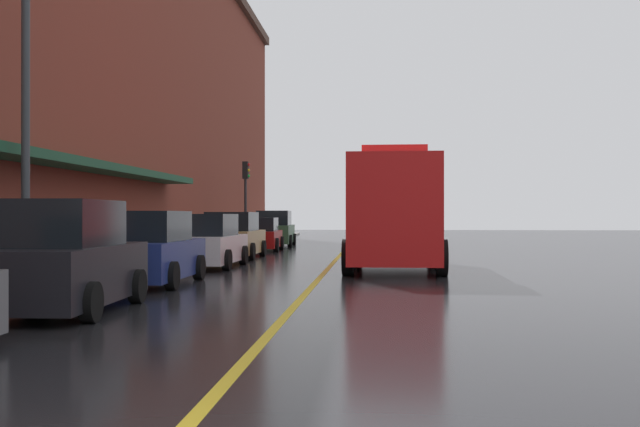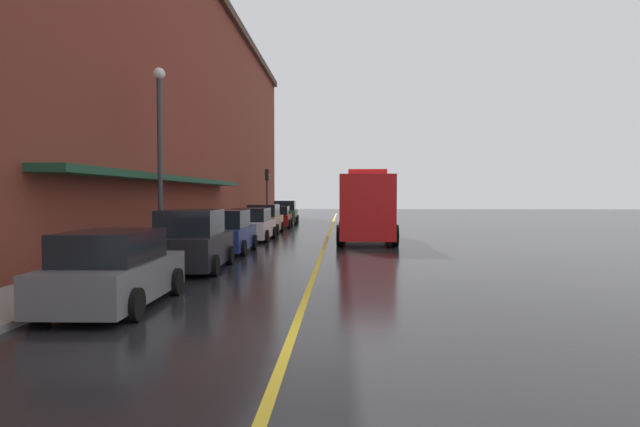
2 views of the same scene
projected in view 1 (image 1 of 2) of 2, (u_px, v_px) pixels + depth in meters
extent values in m
plane|color=black|center=(338.00, 258.00, 29.70)|extent=(112.00, 112.00, 0.00)
cube|color=gray|center=(181.00, 255.00, 30.15)|extent=(2.40, 70.00, 0.15)
cube|color=gold|center=(338.00, 258.00, 29.70)|extent=(0.16, 70.00, 0.01)
cube|color=#19472D|center=(76.00, 163.00, 21.23)|extent=(1.20, 22.40, 0.24)
cube|color=black|center=(62.00, 274.00, 13.12)|extent=(2.04, 4.32, 0.96)
cube|color=black|center=(57.00, 223.00, 12.91)|extent=(1.78, 2.40, 0.78)
cylinder|color=black|center=(38.00, 286.00, 14.47)|extent=(0.24, 0.65, 0.64)
cylinder|color=black|center=(137.00, 286.00, 14.41)|extent=(0.24, 0.65, 0.64)
cylinder|color=black|center=(91.00, 302.00, 11.77)|extent=(0.24, 0.65, 0.64)
cube|color=navy|center=(151.00, 259.00, 18.28)|extent=(1.73, 4.30, 0.87)
cube|color=black|center=(148.00, 226.00, 18.07)|extent=(1.55, 2.37, 0.71)
cylinder|color=black|center=(133.00, 267.00, 19.66)|extent=(0.22, 0.64, 0.64)
cylinder|color=black|center=(199.00, 267.00, 19.55)|extent=(0.22, 0.64, 0.64)
cylinder|color=black|center=(96.00, 275.00, 17.01)|extent=(0.22, 0.64, 0.64)
cylinder|color=black|center=(172.00, 276.00, 16.89)|extent=(0.22, 0.64, 0.64)
cube|color=silver|center=(206.00, 249.00, 24.25)|extent=(1.91, 4.41, 0.84)
cube|color=black|center=(205.00, 225.00, 24.04)|extent=(1.71, 2.43, 0.69)
cylinder|color=black|center=(188.00, 255.00, 25.69)|extent=(0.23, 0.64, 0.64)
cylinder|color=black|center=(244.00, 255.00, 25.53)|extent=(0.23, 0.64, 0.64)
cylinder|color=black|center=(165.00, 260.00, 22.98)|extent=(0.23, 0.64, 0.64)
cylinder|color=black|center=(227.00, 260.00, 22.82)|extent=(0.23, 0.64, 0.64)
cube|color=#A5844C|center=(233.00, 242.00, 29.64)|extent=(1.89, 4.37, 0.88)
cube|color=black|center=(232.00, 221.00, 29.43)|extent=(1.69, 2.41, 0.72)
cylinder|color=black|center=(217.00, 248.00, 31.06)|extent=(0.22, 0.64, 0.64)
cylinder|color=black|center=(263.00, 248.00, 30.92)|extent=(0.22, 0.64, 0.64)
cylinder|color=black|center=(201.00, 251.00, 28.37)|extent=(0.22, 0.64, 0.64)
cylinder|color=black|center=(252.00, 251.00, 28.22)|extent=(0.22, 0.64, 0.64)
cube|color=maroon|center=(258.00, 239.00, 35.42)|extent=(2.02, 4.16, 0.75)
cube|color=black|center=(258.00, 224.00, 35.22)|extent=(1.77, 2.31, 0.62)
cylinder|color=black|center=(242.00, 243.00, 36.73)|extent=(0.24, 0.65, 0.64)
cylinder|color=black|center=(281.00, 243.00, 36.65)|extent=(0.24, 0.65, 0.64)
cylinder|color=black|center=(234.00, 245.00, 34.19)|extent=(0.24, 0.65, 0.64)
cylinder|color=black|center=(276.00, 245.00, 34.11)|extent=(0.24, 0.65, 0.64)
cube|color=#2D5133|center=(275.00, 234.00, 41.04)|extent=(2.02, 4.73, 0.95)
cube|color=black|center=(274.00, 218.00, 40.81)|extent=(1.76, 2.62, 0.77)
cylinder|color=black|center=(260.00, 239.00, 42.52)|extent=(0.24, 0.65, 0.64)
cylinder|color=black|center=(294.00, 239.00, 42.45)|extent=(0.24, 0.65, 0.64)
cylinder|color=black|center=(254.00, 241.00, 39.63)|extent=(0.24, 0.65, 0.64)
cylinder|color=black|center=(290.00, 241.00, 39.57)|extent=(0.24, 0.65, 0.64)
cube|color=red|center=(395.00, 210.00, 20.84)|extent=(2.59, 2.24, 3.02)
cube|color=red|center=(395.00, 214.00, 24.86)|extent=(2.66, 5.35, 2.78)
cube|color=red|center=(395.00, 150.00, 20.84)|extent=(1.79, 0.64, 0.24)
cylinder|color=black|center=(442.00, 258.00, 20.79)|extent=(0.32, 1.01, 1.00)
cylinder|color=black|center=(348.00, 257.00, 21.04)|extent=(0.32, 1.01, 1.00)
cylinder|color=black|center=(435.00, 252.00, 24.08)|extent=(0.32, 1.01, 1.00)
cylinder|color=black|center=(354.00, 252.00, 24.33)|extent=(0.32, 1.01, 1.00)
cylinder|color=black|center=(432.00, 249.00, 26.21)|extent=(0.32, 1.01, 1.00)
cylinder|color=black|center=(357.00, 249.00, 26.46)|extent=(0.32, 1.01, 1.00)
cylinder|color=#4C4C51|center=(126.00, 251.00, 20.95)|extent=(0.07, 0.07, 1.05)
cube|color=black|center=(126.00, 227.00, 20.95)|extent=(0.14, 0.18, 0.28)
cylinder|color=#4C4C51|center=(213.00, 239.00, 31.99)|extent=(0.07, 0.07, 1.05)
cube|color=black|center=(213.00, 223.00, 31.99)|extent=(0.14, 0.18, 0.28)
cylinder|color=#33383D|center=(26.00, 133.00, 16.23)|extent=(0.18, 0.18, 6.50)
cylinder|color=#232326|center=(245.00, 211.00, 39.75)|extent=(0.14, 0.14, 3.40)
cube|color=black|center=(245.00, 170.00, 39.76)|extent=(0.28, 0.36, 0.90)
sphere|color=red|center=(248.00, 164.00, 39.75)|extent=(0.16, 0.16, 0.16)
sphere|color=gold|center=(248.00, 170.00, 39.75)|extent=(0.16, 0.16, 0.16)
sphere|color=green|center=(248.00, 176.00, 39.75)|extent=(0.16, 0.16, 0.16)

